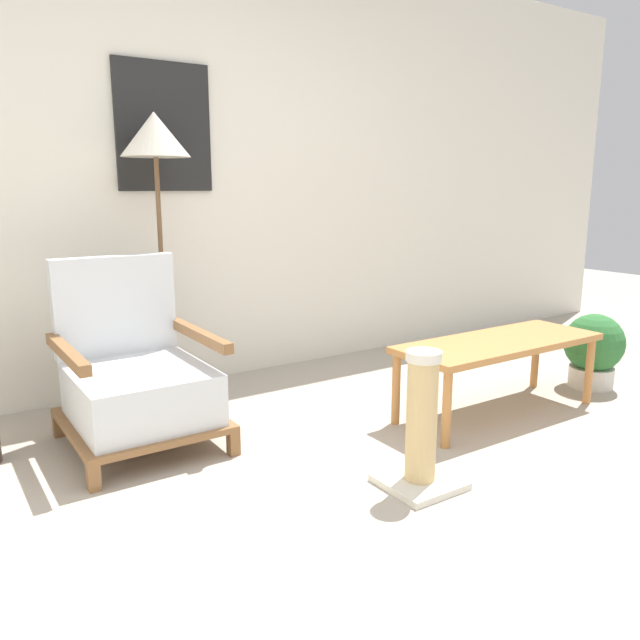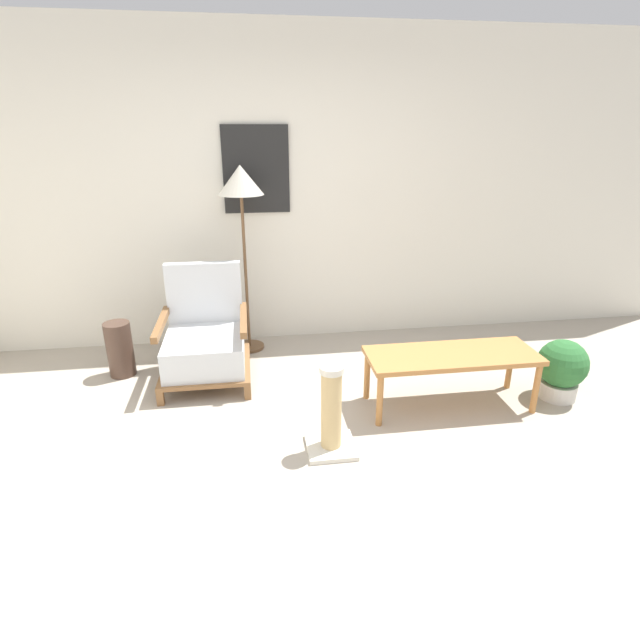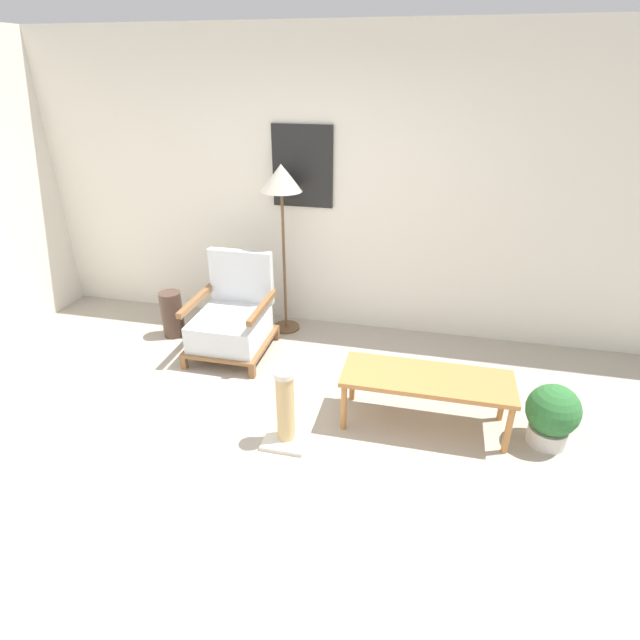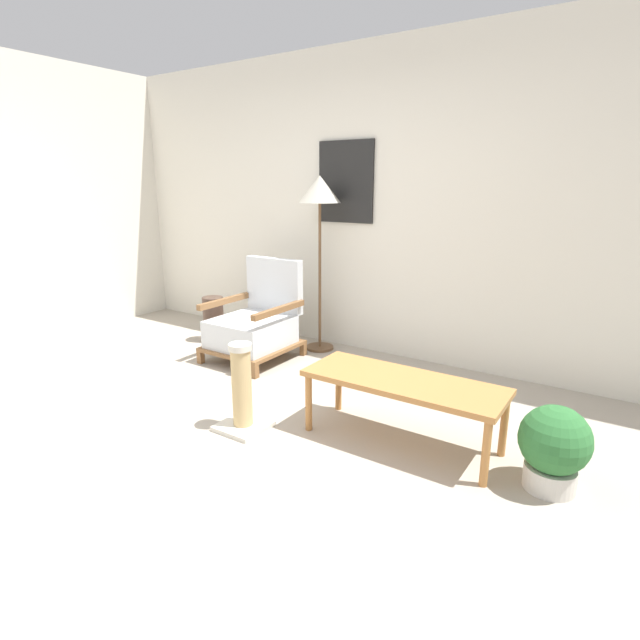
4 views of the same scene
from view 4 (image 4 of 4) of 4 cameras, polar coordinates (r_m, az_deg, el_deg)
name	(u,v)px [view 4 (image 4 of 4)]	position (r m, az deg, el deg)	size (l,w,h in m)	color
ground_plane	(178,448)	(3.21, -15.87, -13.92)	(14.00, 14.00, 0.00)	#A89E8E
wall_back	(367,205)	(4.63, 5.34, 12.97)	(8.00, 0.09, 2.70)	silver
armchair	(255,324)	(4.51, -7.39, -0.48)	(0.68, 0.73, 0.88)	brown
floor_lamp	(320,200)	(4.57, -0.02, 13.57)	(0.37, 0.37, 1.61)	brown
coffee_table	(403,386)	(3.04, 9.43, -7.49)	(1.20, 0.45, 0.41)	#B2753D
vase	(214,319)	(5.11, -12.07, 0.10)	(0.21, 0.21, 0.45)	#473328
potted_plant	(554,446)	(2.88, 25.18, -12.89)	(0.36, 0.36, 0.46)	beige
scratching_post	(242,394)	(3.26, -8.90, -8.34)	(0.30, 0.30, 0.58)	beige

